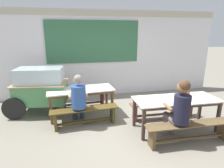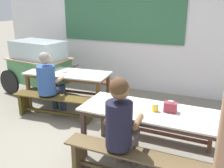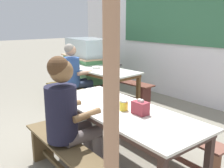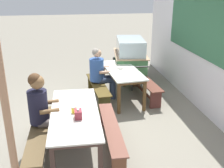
{
  "view_description": "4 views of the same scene",
  "coord_description": "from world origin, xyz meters",
  "px_view_note": "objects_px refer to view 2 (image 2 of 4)",
  "views": [
    {
      "loc": [
        -1.22,
        -3.68,
        2.14
      ],
      "look_at": [
        -0.26,
        0.79,
        0.85
      ],
      "focal_mm": 29.99,
      "sensor_mm": 36.0,
      "label": 1
    },
    {
      "loc": [
        1.67,
        -3.22,
        2.08
      ],
      "look_at": [
        0.13,
        0.43,
        0.78
      ],
      "focal_mm": 40.84,
      "sensor_mm": 36.0,
      "label": 2
    },
    {
      "loc": [
        2.86,
        -1.86,
        1.62
      ],
      "look_at": [
        0.31,
        0.17,
        0.81
      ],
      "focal_mm": 40.7,
      "sensor_mm": 36.0,
      "label": 3
    },
    {
      "loc": [
        4.75,
        -0.26,
        2.59
      ],
      "look_at": [
        0.26,
        0.48,
        0.88
      ],
      "focal_mm": 42.96,
      "sensor_mm": 36.0,
      "label": 4
    }
  ],
  "objects_px": {
    "person_near_front": "(121,122)",
    "tissue_box": "(170,107)",
    "dining_table_near": "(151,115)",
    "bench_near_back": "(160,123)",
    "bench_near_front": "(136,164)",
    "bench_far_front": "(54,104)",
    "soup_bowl": "(64,71)",
    "food_cart": "(39,63)",
    "dining_table_far": "(68,76)",
    "condiment_jar": "(155,107)",
    "bench_far_back": "(81,85)",
    "person_left_back_turned": "(49,81)"
  },
  "relations": [
    {
      "from": "food_cart",
      "to": "tissue_box",
      "type": "height_order",
      "value": "food_cart"
    },
    {
      "from": "bench_far_front",
      "to": "person_near_front",
      "type": "height_order",
      "value": "person_near_front"
    },
    {
      "from": "dining_table_far",
      "to": "bench_far_back",
      "type": "height_order",
      "value": "dining_table_far"
    },
    {
      "from": "bench_near_back",
      "to": "bench_near_front",
      "type": "xyz_separation_m",
      "value": [
        -0.02,
        -1.15,
        0.0
      ]
    },
    {
      "from": "person_left_back_turned",
      "to": "soup_bowl",
      "type": "bearing_deg",
      "value": 89.01
    },
    {
      "from": "person_near_front",
      "to": "food_cart",
      "type": "bearing_deg",
      "value": 143.44
    },
    {
      "from": "food_cart",
      "to": "dining_table_far",
      "type": "bearing_deg",
      "value": -22.3
    },
    {
      "from": "dining_table_far",
      "to": "food_cart",
      "type": "xyz_separation_m",
      "value": [
        -1.04,
        0.43,
        0.07
      ]
    },
    {
      "from": "bench_far_front",
      "to": "food_cart",
      "type": "height_order",
      "value": "food_cart"
    },
    {
      "from": "bench_near_front",
      "to": "person_near_front",
      "type": "relative_size",
      "value": 1.37
    },
    {
      "from": "food_cart",
      "to": "tissue_box",
      "type": "bearing_deg",
      "value": -25.15
    },
    {
      "from": "person_left_back_turned",
      "to": "bench_near_back",
      "type": "bearing_deg",
      "value": -2.01
    },
    {
      "from": "dining_table_far",
      "to": "tissue_box",
      "type": "xyz_separation_m",
      "value": [
        2.24,
        -1.11,
        0.14
      ]
    },
    {
      "from": "bench_far_front",
      "to": "tissue_box",
      "type": "height_order",
      "value": "tissue_box"
    },
    {
      "from": "dining_table_near",
      "to": "bench_near_back",
      "type": "distance_m",
      "value": 0.69
    },
    {
      "from": "tissue_box",
      "to": "soup_bowl",
      "type": "xyz_separation_m",
      "value": [
        -2.31,
        1.08,
        -0.05
      ]
    },
    {
      "from": "bench_far_front",
      "to": "bench_near_back",
      "type": "height_order",
      "value": "same"
    },
    {
      "from": "person_left_back_turned",
      "to": "food_cart",
      "type": "bearing_deg",
      "value": 135.74
    },
    {
      "from": "person_near_front",
      "to": "tissue_box",
      "type": "height_order",
      "value": "person_near_front"
    },
    {
      "from": "person_near_front",
      "to": "dining_table_far",
      "type": "bearing_deg",
      "value": 136.87
    },
    {
      "from": "condiment_jar",
      "to": "bench_far_back",
      "type": "bearing_deg",
      "value": 140.33
    },
    {
      "from": "bench_far_front",
      "to": "food_cart",
      "type": "distance_m",
      "value": 1.54
    },
    {
      "from": "bench_far_front",
      "to": "soup_bowl",
      "type": "height_order",
      "value": "soup_bowl"
    },
    {
      "from": "food_cart",
      "to": "person_left_back_turned",
      "type": "relative_size",
      "value": 1.46
    },
    {
      "from": "bench_far_back",
      "to": "bench_far_front",
      "type": "xyz_separation_m",
      "value": [
        0.09,
        -1.15,
        -0.01
      ]
    },
    {
      "from": "tissue_box",
      "to": "bench_far_back",
      "type": "bearing_deg",
      "value": 143.57
    },
    {
      "from": "food_cart",
      "to": "person_near_front",
      "type": "bearing_deg",
      "value": -36.56
    },
    {
      "from": "bench_far_front",
      "to": "soup_bowl",
      "type": "xyz_separation_m",
      "value": [
        -0.12,
        0.55,
        0.47
      ]
    },
    {
      "from": "bench_near_front",
      "to": "tissue_box",
      "type": "relative_size",
      "value": 11.39
    },
    {
      "from": "bench_near_front",
      "to": "condiment_jar",
      "type": "height_order",
      "value": "condiment_jar"
    },
    {
      "from": "dining_table_far",
      "to": "bench_near_front",
      "type": "distance_m",
      "value": 2.67
    },
    {
      "from": "dining_table_far",
      "to": "soup_bowl",
      "type": "distance_m",
      "value": 0.12
    },
    {
      "from": "dining_table_near",
      "to": "food_cart",
      "type": "height_order",
      "value": "food_cart"
    },
    {
      "from": "bench_far_back",
      "to": "soup_bowl",
      "type": "distance_m",
      "value": 0.76
    },
    {
      "from": "tissue_box",
      "to": "bench_near_back",
      "type": "bearing_deg",
      "value": 112.51
    },
    {
      "from": "bench_near_back",
      "to": "tissue_box",
      "type": "relative_size",
      "value": 11.01
    },
    {
      "from": "bench_near_front",
      "to": "person_left_back_turned",
      "type": "relative_size",
      "value": 1.45
    },
    {
      "from": "food_cart",
      "to": "person_left_back_turned",
      "type": "bearing_deg",
      "value": -44.26
    },
    {
      "from": "bench_near_back",
      "to": "tissue_box",
      "type": "height_order",
      "value": "tissue_box"
    },
    {
      "from": "dining_table_near",
      "to": "bench_near_back",
      "type": "xyz_separation_m",
      "value": [
        0.01,
        0.58,
        -0.38
      ]
    },
    {
      "from": "person_near_front",
      "to": "tissue_box",
      "type": "relative_size",
      "value": 8.29
    },
    {
      "from": "person_left_back_turned",
      "to": "person_near_front",
      "type": "bearing_deg",
      "value": -31.83
    },
    {
      "from": "bench_near_back",
      "to": "bench_far_back",
      "type": "bearing_deg",
      "value": 150.73
    },
    {
      "from": "bench_far_back",
      "to": "condiment_jar",
      "type": "xyz_separation_m",
      "value": [
        2.1,
        -1.74,
        0.49
      ]
    },
    {
      "from": "bench_far_front",
      "to": "condiment_jar",
      "type": "bearing_deg",
      "value": -16.49
    },
    {
      "from": "bench_near_front",
      "to": "condiment_jar",
      "type": "xyz_separation_m",
      "value": [
        0.06,
        0.57,
        0.5
      ]
    },
    {
      "from": "dining_table_near",
      "to": "bench_near_back",
      "type": "relative_size",
      "value": 1.08
    },
    {
      "from": "person_left_back_turned",
      "to": "condiment_jar",
      "type": "xyz_separation_m",
      "value": [
        2.13,
        -0.66,
        0.09
      ]
    },
    {
      "from": "person_near_front",
      "to": "soup_bowl",
      "type": "xyz_separation_m",
      "value": [
        -1.84,
        1.63,
        0.0
      ]
    },
    {
      "from": "food_cart",
      "to": "person_near_front",
      "type": "height_order",
      "value": "person_near_front"
    }
  ]
}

